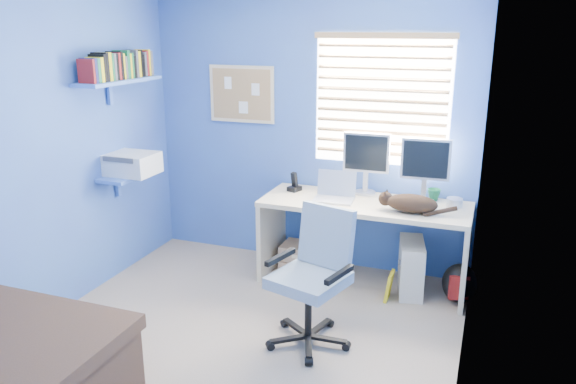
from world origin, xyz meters
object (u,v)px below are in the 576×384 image
(tower_pc, at_px, (411,267))
(cat, at_px, (412,203))
(office_chair, at_px, (312,294))
(desk, at_px, (363,243))
(laptop, at_px, (334,188))

(tower_pc, bearing_deg, cat, -109.75)
(office_chair, bearing_deg, desk, 83.11)
(desk, relative_size, laptop, 5.25)
(cat, bearing_deg, office_chair, -115.31)
(tower_pc, xyz_separation_m, office_chair, (-0.54, -1.00, 0.13))
(tower_pc, bearing_deg, office_chair, -129.65)
(tower_pc, bearing_deg, desk, 164.99)
(laptop, xyz_separation_m, office_chair, (0.13, -0.99, -0.49))
(desk, bearing_deg, office_chair, -96.89)
(desk, bearing_deg, tower_pc, -3.69)
(laptop, xyz_separation_m, tower_pc, (0.68, 0.02, -0.62))
(desk, height_order, laptop, laptop)
(laptop, relative_size, office_chair, 0.34)
(laptop, height_order, cat, laptop)
(office_chair, bearing_deg, laptop, 97.79)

